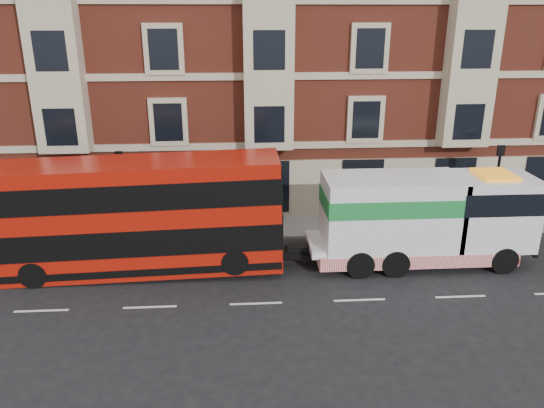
# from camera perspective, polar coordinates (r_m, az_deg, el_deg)

# --- Properties ---
(ground) EXTENTS (120.00, 120.00, 0.00)m
(ground) POSITION_cam_1_polar(r_m,az_deg,el_deg) (20.56, -1.73, -10.66)
(ground) COLOR black
(ground) RESTS_ON ground
(sidewalk) EXTENTS (90.00, 3.00, 0.15)m
(sidewalk) POSITION_cam_1_polar(r_m,az_deg,el_deg) (27.26, -2.32, -2.50)
(sidewalk) COLOR slate
(sidewalk) RESTS_ON ground
(victorian_terrace) EXTENTS (45.00, 12.00, 20.40)m
(victorian_terrace) POSITION_cam_1_polar(r_m,az_deg,el_deg) (32.72, -2.03, 19.20)
(victorian_terrace) COLOR maroon
(victorian_terrace) RESTS_ON ground
(lamp_post_west) EXTENTS (0.35, 0.15, 4.35)m
(lamp_post_west) POSITION_cam_1_polar(r_m,az_deg,el_deg) (25.72, -15.81, 1.52)
(lamp_post_west) COLOR black
(lamp_post_west) RESTS_ON sidewalk
(lamp_post_east) EXTENTS (0.35, 0.15, 4.35)m
(lamp_post_east) POSITION_cam_1_polar(r_m,az_deg,el_deg) (28.09, 22.98, 2.21)
(lamp_post_east) COLOR black
(lamp_post_east) RESTS_ON sidewalk
(double_decker_bus) EXTENTS (11.95, 2.74, 4.84)m
(double_decker_bus) POSITION_cam_1_polar(r_m,az_deg,el_deg) (22.66, -14.38, -1.13)
(double_decker_bus) COLOR #AC1509
(double_decker_bus) RESTS_ON ground
(tow_truck) EXTENTS (9.57, 2.83, 3.99)m
(tow_truck) POSITION_cam_1_polar(r_m,az_deg,el_deg) (23.73, 15.68, -1.45)
(tow_truck) COLOR white
(tow_truck) RESTS_ON ground
(pedestrian) EXTENTS (0.59, 0.39, 1.60)m
(pedestrian) POSITION_cam_1_polar(r_m,az_deg,el_deg) (28.57, -24.90, -1.47)
(pedestrian) COLOR #191E32
(pedestrian) RESTS_ON sidewalk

